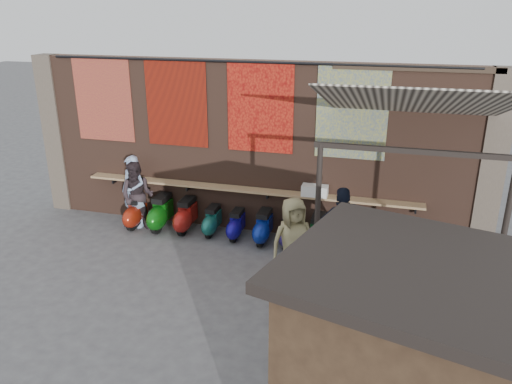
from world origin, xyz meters
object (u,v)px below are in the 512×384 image
shelf_box (315,191)px  scooter_stool_9 (375,238)px  scooter_stool_7 (317,232)px  scooter_stool_8 (346,236)px  scooter_stool_6 (289,231)px  shopper_tan (293,243)px  scooter_stool_5 (263,227)px  shopper_navy (342,234)px  scooter_stool_0 (136,212)px  diner_right (138,196)px  scooter_stool_4 (236,225)px  scooter_stool_2 (186,216)px  diner_left (134,192)px  scooter_stool_3 (212,221)px  shopper_grey (478,293)px  scooter_stool_1 (161,213)px

shelf_box → scooter_stool_9: size_ratio=0.72×
shelf_box → scooter_stool_7: 0.93m
scooter_stool_8 → scooter_stool_6: bearing=-176.4°
shelf_box → shopper_tan: shopper_tan is taller
scooter_stool_5 → shopper_navy: bearing=-31.1°
scooter_stool_0 → diner_right: (0.13, -0.08, 0.47)m
shelf_box → scooter_stool_4: (-1.75, -0.31, -0.91)m
diner_right → scooter_stool_9: bearing=-5.7°
scooter_stool_2 → scooter_stool_0: bearing=-176.6°
scooter_stool_5 → diner_left: 3.30m
scooter_stool_0 → scooter_stool_4: bearing=0.4°
diner_left → shopper_navy: size_ratio=0.94×
scooter_stool_9 → scooter_stool_8: bearing=179.4°
scooter_stool_0 → scooter_stool_8: size_ratio=1.03×
shelf_box → diner_right: size_ratio=0.34×
shelf_box → scooter_stool_0: bearing=-175.6°
scooter_stool_3 → shopper_grey: bearing=-24.1°
scooter_stool_1 → scooter_stool_6: (3.16, -0.06, -0.06)m
shopper_grey → scooter_stool_0: bearing=-19.5°
diner_left → scooter_stool_3: bearing=14.1°
scooter_stool_8 → shopper_navy: size_ratio=0.40×
scooter_stool_1 → diner_right: diner_right is taller
scooter_stool_4 → shopper_tan: 2.43m
scooter_stool_3 → scooter_stool_8: scooter_stool_8 is taller
scooter_stool_1 → scooter_stool_5: bearing=-1.3°
scooter_stool_1 → scooter_stool_3: size_ratio=1.23×
scooter_stool_0 → scooter_stool_1: bearing=3.3°
scooter_stool_3 → shopper_tan: size_ratio=0.40×
diner_left → scooter_stool_0: bearing=-30.7°
scooter_stool_2 → scooter_stool_9: bearing=-0.3°
scooter_stool_5 → scooter_stool_6: 0.59m
scooter_stool_3 → shopper_navy: (3.15, -1.22, 0.61)m
scooter_stool_4 → scooter_stool_5: (0.66, -0.04, 0.04)m
shopper_navy → diner_left: bearing=-25.8°
scooter_stool_8 → diner_right: size_ratio=0.45×
scooter_stool_0 → scooter_stool_9: size_ratio=0.97×
scooter_stool_3 → scooter_stool_0: bearing=-177.7°
scooter_stool_6 → diner_left: (-3.85, 0.05, 0.53)m
scooter_stool_0 → shopper_tan: bearing=-21.4°
scooter_stool_7 → shopper_grey: size_ratio=0.54×
shelf_box → scooter_stool_1: 3.76m
scooter_stool_3 → scooter_stool_8: bearing=-0.3°
scooter_stool_9 → shopper_navy: 1.46m
scooter_stool_0 → scooter_stool_5: 3.23m
scooter_stool_6 → shopper_grey: 4.33m
shelf_box → scooter_stool_0: 4.42m
diner_right → shopper_tan: 4.40m
scooter_stool_4 → shopper_navy: bearing=-24.7°
scooter_stool_3 → scooter_stool_9: (3.76, -0.02, 0.04)m
scooter_stool_3 → diner_left: 2.06m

